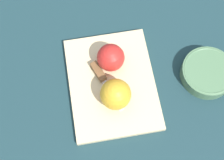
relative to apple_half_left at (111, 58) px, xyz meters
The scene contains 6 objects.
ground_plane 0.08m from the apple_half_left, 16.40° to the right, with size 4.00×4.00×0.00m, color #193338.
cutting_board 0.08m from the apple_half_left, 16.40° to the right, with size 0.36×0.30×0.02m.
apple_half_left is the anchor object (origin of this frame).
apple_half_right 0.11m from the apple_half_left, 12.98° to the right, with size 0.09×0.09×0.09m.
knife 0.06m from the apple_half_left, 56.83° to the right, with size 0.16×0.05×0.02m.
bowl 0.29m from the apple_half_left, 63.79° to the left, with size 0.15×0.15×0.04m.
Camera 1 is at (0.30, -0.11, 0.86)m, focal length 50.00 mm.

